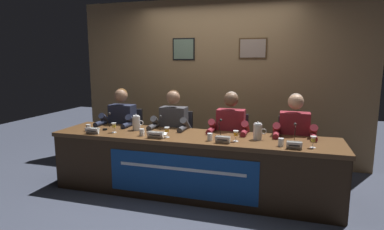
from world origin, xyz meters
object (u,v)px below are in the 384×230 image
water_cup_far_left (88,128)px  panelist_far_left (120,125)px  juice_glass_far_left (114,126)px  nameplate_center_left (155,135)px  panelist_far_right (294,136)px  water_cup_center_left (142,133)px  nameplate_center_right (223,140)px  microphone_center_right (219,132)px  nameplate_far_right (294,145)px  panelist_center_left (172,128)px  water_cup_center_right (210,137)px  conference_table (189,156)px  nameplate_far_left (92,131)px  document_stack_center_left (158,134)px  juice_glass_far_right (313,140)px  water_cup_far_right (281,143)px  chair_far_left (127,140)px  juice_glass_center_right (236,134)px  microphone_center_left (158,127)px  chair_far_right (293,153)px  water_pitcher_right_side (258,131)px  chair_center_left (177,144)px  panelist_center_right (230,132)px  microphone_far_right (295,137)px  microphone_far_left (106,124)px  water_pitcher_left_side (136,123)px  juice_glass_center_left (167,130)px

water_cup_far_left → panelist_far_left: bearing=73.0°
juice_glass_far_left → panelist_far_left: bearing=112.2°
juice_glass_far_left → nameplate_center_left: 0.63m
panelist_far_right → water_cup_center_left: bearing=-162.2°
nameplate_center_right → panelist_far_left: bearing=158.9°
panelist_far_left → microphone_center_right: panelist_far_left is taller
panelist_far_right → nameplate_far_right: panelist_far_right is taller
panelist_center_left → water_cup_center_right: bearing=-40.0°
conference_table → microphone_center_right: size_ratio=16.13×
nameplate_far_left → document_stack_center_left: (0.80, 0.21, -0.03)m
panelist_far_left → water_cup_center_right: 1.57m
juice_glass_far_right → nameplate_center_right: bearing=-174.9°
water_cup_center_left → water_cup_far_right: size_ratio=1.00×
chair_far_left → juice_glass_far_right: chair_far_left is taller
nameplate_center_left → juice_glass_center_right: 0.94m
microphone_center_left → chair_far_right: bearing=19.5°
water_cup_far_right → water_pitcher_right_side: bearing=140.3°
microphone_center_right → juice_glass_far_right: bearing=-7.1°
juice_glass_center_right → microphone_center_right: bearing=155.7°
water_cup_center_left → juice_glass_center_right: (1.13, 0.06, 0.05)m
water_cup_far_left → nameplate_center_right: water_cup_far_left is taller
conference_table → microphone_center_left: 0.54m
panelist_far_left → chair_center_left: 0.87m
juice_glass_far_left → nameplate_far_left: bearing=-145.8°
water_cup_far_right → nameplate_far_left: bearing=-177.8°
conference_table → panelist_center_right: panelist_center_right is taller
juice_glass_center_right → microphone_far_right: size_ratio=0.57×
microphone_far_left → water_pitcher_right_side: size_ratio=1.03×
chair_center_left → panelist_far_right: 1.63m
nameplate_far_right → microphone_far_right: (0.01, 0.23, 0.03)m
microphone_far_right → panelist_center_left: bearing=165.3°
conference_table → chair_center_left: 0.79m
panelist_far_right → water_pitcher_right_side: 0.55m
panelist_far_left → water_pitcher_left_side: panelist_far_left is taller
juice_glass_far_left → nameplate_far_right: size_ratio=0.79×
panelist_center_right → water_cup_center_right: bearing=-102.9°
panelist_far_left → document_stack_center_left: panelist_far_left is taller
juice_glass_far_left → panelist_far_right: (2.18, 0.51, -0.10)m
juice_glass_far_left → juice_glass_center_left: same height
panelist_far_left → juice_glass_center_left: (0.94, -0.56, 0.10)m
juice_glass_center_left → water_cup_far_right: 1.30m
juice_glass_far_left → juice_glass_center_right: 1.55m
nameplate_center_left → microphone_center_right: size_ratio=0.91×
microphone_center_right → juice_glass_center_left: bearing=-166.7°
panelist_far_left → water_cup_center_right: bearing=-20.9°
juice_glass_far_left → water_pitcher_left_side: 0.30m
microphone_far_right → water_pitcher_right_side: 0.41m
juice_glass_far_right → juice_glass_center_right: bearing=177.7°
juice_glass_center_right → water_cup_center_right: 0.30m
juice_glass_center_right → nameplate_center_left: bearing=-172.4°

